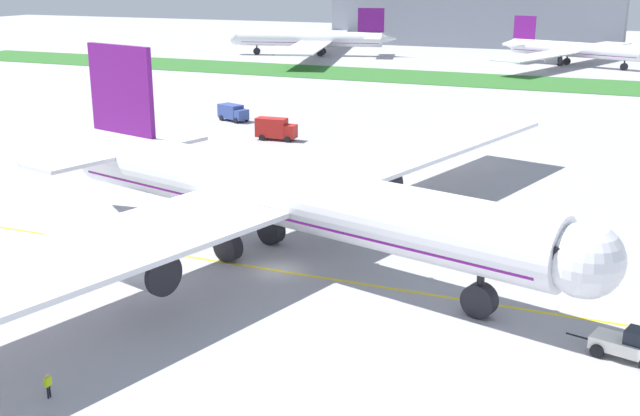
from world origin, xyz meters
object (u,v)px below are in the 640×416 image
airliner_foreground (275,194)px  parked_airliner_far_centre (572,50)px  ground_crew_marshaller_front (48,383)px  service_truck_catering_van (123,126)px  service_truck_baggage_loader (233,112)px  pushback_tug (629,345)px  service_truck_fuel_bowser (275,129)px  parked_airliner_far_left (313,39)px

airliner_foreground → parked_airliner_far_centre: bearing=87.0°
ground_crew_marshaller_front → service_truck_catering_van: size_ratio=0.30×
airliner_foreground → ground_crew_marshaller_front: (-2.13, -26.16, -4.93)m
ground_crew_marshaller_front → parked_airliner_far_centre: parked_airliner_far_centre is taller
service_truck_baggage_loader → service_truck_catering_van: (-8.77, -18.19, 0.21)m
pushback_tug → service_truck_fuel_bowser: 73.59m
service_truck_fuel_bowser → airliner_foreground: bearing=-64.1°
service_truck_baggage_loader → parked_airliner_far_centre: parked_airliner_far_centre is taller
airliner_foreground → parked_airliner_far_centre: 159.72m
service_truck_fuel_bowser → service_truck_catering_van: (-22.03, -7.05, -0.04)m
service_truck_baggage_loader → parked_airliner_far_left: parked_airliner_far_left is taller
service_truck_fuel_bowser → parked_airliner_far_left: bearing=110.6°
service_truck_fuel_bowser → parked_airliner_far_left: parked_airliner_far_left is taller
pushback_tug → parked_airliner_far_left: parked_airliner_far_left is taller
airliner_foreground → parked_airliner_far_left: size_ratio=1.16×
airliner_foreground → ground_crew_marshaller_front: airliner_foreground is taller
ground_crew_marshaller_front → parked_airliner_far_centre: (10.43, 185.66, 3.24)m
airliner_foreground → pushback_tug: 30.49m
pushback_tug → service_truck_baggage_loader: (-64.28, 64.16, 0.48)m
service_truck_baggage_loader → ground_crew_marshaller_front: bearing=-68.2°
ground_crew_marshaller_front → service_truck_catering_van: (-41.85, 64.33, 0.74)m
pushback_tug → parked_airliner_far_centre: size_ratio=0.10×
airliner_foreground → ground_crew_marshaller_front: 26.71m
airliner_foreground → service_truck_catering_van: airliner_foreground is taller
airliner_foreground → pushback_tug: size_ratio=14.75×
service_truck_baggage_loader → service_truck_catering_van: 20.20m
ground_crew_marshaller_front → service_truck_catering_van: bearing=123.0°
service_truck_baggage_loader → service_truck_fuel_bowser: 17.31m
pushback_tug → service_truck_fuel_bowser: size_ratio=1.02×
ground_crew_marshaller_front → service_truck_baggage_loader: size_ratio=0.26×
service_truck_baggage_loader → service_truck_catering_van: service_truck_catering_van is taller
ground_crew_marshaller_front → parked_airliner_far_left: 194.43m
ground_crew_marshaller_front → parked_airliner_far_centre: bearing=86.8°
airliner_foreground → pushback_tug: airliner_foreground is taller
pushback_tug → ground_crew_marshaller_front: pushback_tug is taller
ground_crew_marshaller_front → service_truck_catering_van: 76.75m
airliner_foreground → parked_airliner_far_left: 170.61m
airliner_foreground → pushback_tug: (29.07, -7.80, -4.88)m
airliner_foreground → service_truck_catering_van: size_ratio=17.76×
service_truck_baggage_loader → pushback_tug: bearing=-44.9°
parked_airliner_far_centre → airliner_foreground: bearing=-93.0°
ground_crew_marshaller_front → service_truck_baggage_loader: (-33.08, 82.52, 0.53)m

